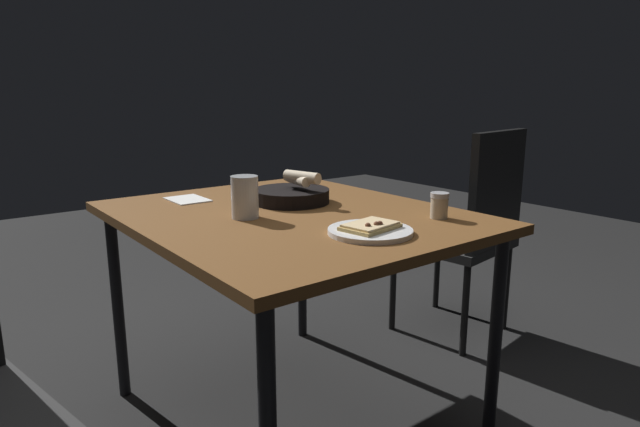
% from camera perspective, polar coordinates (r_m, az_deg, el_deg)
% --- Properties ---
extents(ground, '(8.00, 8.00, 0.00)m').
position_cam_1_polar(ground, '(2.02, -2.94, -20.68)').
color(ground, '#242424').
extents(dining_table, '(1.14, 0.95, 0.74)m').
position_cam_1_polar(dining_table, '(1.74, -3.19, -1.79)').
color(dining_table, brown).
rests_on(dining_table, ground).
extents(pizza_plate, '(0.23, 0.23, 0.04)m').
position_cam_1_polar(pizza_plate, '(1.47, 5.33, -1.74)').
color(pizza_plate, white).
rests_on(pizza_plate, dining_table).
extents(bread_basket, '(0.26, 0.26, 0.11)m').
position_cam_1_polar(bread_basket, '(1.87, -2.97, 2.04)').
color(bread_basket, black).
rests_on(bread_basket, dining_table).
extents(beer_glass, '(0.08, 0.08, 0.13)m').
position_cam_1_polar(beer_glass, '(1.65, -7.94, 1.44)').
color(beer_glass, silver).
rests_on(beer_glass, dining_table).
extents(pepper_shaker, '(0.06, 0.06, 0.08)m').
position_cam_1_polar(pepper_shaker, '(1.68, 12.48, 0.68)').
color(pepper_shaker, '#BFB299').
rests_on(pepper_shaker, dining_table).
extents(napkin, '(0.16, 0.12, 0.00)m').
position_cam_1_polar(napkin, '(1.98, -13.82, 1.45)').
color(napkin, white).
rests_on(napkin, dining_table).
extents(chair_far, '(0.50, 0.50, 0.95)m').
position_cam_1_polar(chair_far, '(2.51, 15.67, -1.06)').
color(chair_far, '#262626').
rests_on(chair_far, ground).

